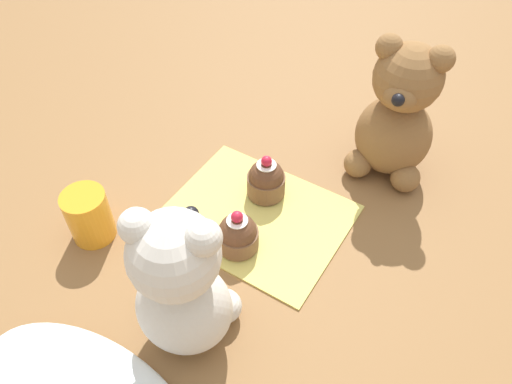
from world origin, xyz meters
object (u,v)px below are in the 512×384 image
object	(u,v)px
teddy_bear_tan	(398,116)
juice_glass	(89,216)
teddy_bear_cream	(181,286)
cupcake_near_tan_bear	(266,180)
cupcake_near_cream_bear	(238,234)

from	to	relation	value
teddy_bear_tan	juice_glass	xyz separation A→B (m)	(0.31, 0.35, -0.07)
teddy_bear_cream	cupcake_near_tan_bear	xyz separation A→B (m)	(0.04, -0.25, -0.07)
cupcake_near_tan_bear	teddy_bear_cream	bearing A→B (deg)	99.23
cupcake_near_tan_bear	juice_glass	bearing A→B (deg)	49.07
teddy_bear_tan	juice_glass	bearing A→B (deg)	-137.83
cupcake_near_cream_bear	cupcake_near_tan_bear	size ratio (longest dim) A/B	0.94
teddy_bear_cream	juice_glass	distance (m)	0.23
teddy_bear_cream	teddy_bear_tan	xyz separation A→B (m)	(-0.09, -0.41, 0.00)
teddy_bear_tan	teddy_bear_cream	bearing A→B (deg)	-110.08
teddy_bear_cream	cupcake_near_cream_bear	size ratio (longest dim) A/B	3.19
cupcake_near_cream_bear	cupcake_near_tan_bear	world-z (taller)	cupcake_near_tan_bear
cupcake_near_tan_bear	juice_glass	size ratio (longest dim) A/B	0.93
teddy_bear_cream	juice_glass	bearing A→B (deg)	-32.26
teddy_bear_cream	teddy_bear_tan	distance (m)	0.42
cupcake_near_cream_bear	teddy_bear_tan	bearing A→B (deg)	-113.49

